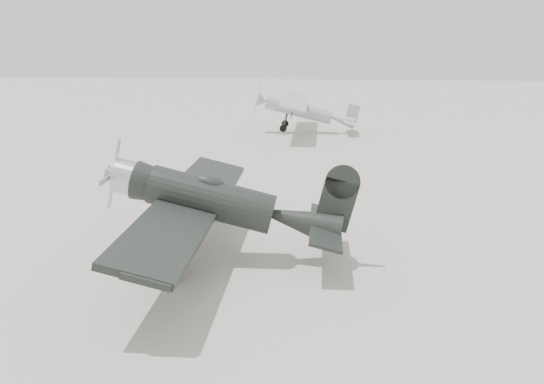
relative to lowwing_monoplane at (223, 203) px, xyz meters
The scene contains 4 objects.
ground 3.13m from the lowwing_monoplane, 21.59° to the left, with size 160.00×160.00×0.00m, color #9E988C.
lowwing_monoplane is the anchor object (origin of this frame).
highwing_monoplane 25.70m from the lowwing_monoplane, 85.79° to the left, with size 8.20×11.46×3.28m.
equipment_block 2.97m from the lowwing_monoplane, 137.12° to the right, with size 1.68×1.05×0.84m, color #62605B.
Camera 1 is at (1.03, -18.05, 7.56)m, focal length 35.00 mm.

